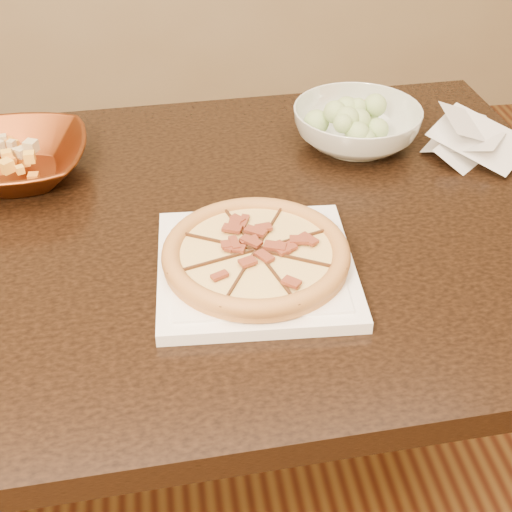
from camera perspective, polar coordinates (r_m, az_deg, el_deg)
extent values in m
cube|color=black|center=(1.10, -7.11, 1.45)|extent=(1.36, 0.90, 0.04)
cylinder|color=black|center=(1.71, 13.27, -0.28)|extent=(0.07, 0.07, 0.71)
cube|color=white|center=(0.98, 0.00, -0.97)|extent=(0.28, 0.28, 0.02)
cube|color=white|center=(0.98, 0.00, -0.47)|extent=(0.24, 0.24, 0.00)
cylinder|color=#AE8045|center=(0.97, 0.00, -0.09)|extent=(0.25, 0.25, 0.01)
torus|color=#AE8045|center=(0.97, 0.00, 0.28)|extent=(0.26, 0.26, 0.03)
cylinder|color=#FBE38B|center=(0.97, 0.00, 0.24)|extent=(0.21, 0.21, 0.01)
cube|color=#381F10|center=(0.96, 0.00, 0.47)|extent=(0.07, 0.24, 0.01)
cube|color=#381F10|center=(0.96, 0.00, 0.47)|extent=(0.22, 0.12, 0.01)
cube|color=#381F10|center=(0.96, 0.00, 0.47)|extent=(0.24, 0.07, 0.01)
cube|color=#381F10|center=(0.96, 0.00, 0.47)|extent=(0.12, 0.22, 0.01)
cube|color=brown|center=(0.97, 0.99, 0.89)|extent=(0.03, 0.02, 0.00)
cube|color=brown|center=(0.98, 1.84, 1.58)|extent=(0.03, 0.02, 0.00)
cube|color=brown|center=(1.01, 2.01, 2.51)|extent=(0.03, 0.03, 0.00)
cube|color=brown|center=(0.98, 0.41, 1.47)|extent=(0.02, 0.03, 0.00)
cube|color=brown|center=(1.00, -0.02, 2.30)|extent=(0.02, 0.03, 0.00)
cube|color=brown|center=(1.02, -1.18, 2.97)|extent=(0.02, 0.03, 0.00)
cube|color=brown|center=(0.98, -1.03, 1.56)|extent=(0.02, 0.03, 0.00)
cube|color=brown|center=(0.99, -2.47, 1.88)|extent=(0.03, 0.03, 0.00)
cube|color=brown|center=(0.99, -4.22, 1.75)|extent=(0.03, 0.02, 0.00)
cube|color=brown|center=(0.97, -2.32, 0.81)|extent=(0.03, 0.02, 0.00)
cube|color=brown|center=(0.96, -3.75, 0.28)|extent=(0.02, 0.01, 0.00)
cube|color=brown|center=(0.95, -1.24, 0.27)|extent=(0.03, 0.02, 0.00)
cube|color=brown|center=(0.94, -2.14, -0.51)|extent=(0.03, 0.02, 0.00)
cube|color=brown|center=(0.92, -2.36, -1.61)|extent=(0.03, 0.03, 0.00)
cube|color=brown|center=(0.94, -0.50, -0.43)|extent=(0.02, 0.03, 0.00)
cube|color=brown|center=(0.92, 0.02, -1.38)|extent=(0.02, 0.03, 0.00)
cube|color=brown|center=(0.90, 1.41, -2.20)|extent=(0.02, 0.03, 0.00)
cube|color=brown|center=(0.94, 1.23, -0.52)|extent=(0.02, 0.03, 0.00)
cube|color=brown|center=(0.93, 2.84, -0.84)|extent=(0.03, 0.03, 0.00)
cube|color=brown|center=(0.96, 1.11, 0.32)|extent=(0.03, 0.02, 0.00)
cube|color=brown|center=(0.96, 2.61, 0.40)|extent=(0.03, 0.02, 0.00)
cube|color=brown|center=(0.97, 3.96, 0.97)|extent=(0.02, 0.01, 0.00)
imported|color=brown|center=(1.25, -18.85, 7.20)|extent=(0.26, 0.26, 0.06)
cube|color=tan|center=(1.23, -19.26, 8.96)|extent=(0.03, 0.03, 0.03)
cube|color=#C76E1D|center=(1.23, -18.51, 9.15)|extent=(0.03, 0.03, 0.03)
cube|color=#F4AE36|center=(1.24, -17.90, 9.50)|extent=(0.03, 0.03, 0.03)
cube|color=tan|center=(1.26, -17.60, 9.94)|extent=(0.03, 0.03, 0.03)
cube|color=#C76E1D|center=(1.24, -19.04, 9.16)|extent=(0.03, 0.03, 0.03)
cube|color=#F4AE36|center=(1.25, -18.96, 9.52)|extent=(0.03, 0.03, 0.03)
cube|color=tan|center=(1.27, -19.30, 9.81)|extent=(0.03, 0.03, 0.03)
cube|color=#C76E1D|center=(1.23, -19.28, 8.99)|extent=(0.03, 0.03, 0.03)
cube|color=#F4AE36|center=(1.25, -19.72, 9.19)|extent=(0.03, 0.03, 0.03)
cube|color=#F4AE36|center=(1.23, -19.75, 8.90)|extent=(0.03, 0.03, 0.03)
cube|color=#F4AE36|center=(1.23, -19.37, 8.89)|extent=(0.03, 0.03, 0.03)
cube|color=tan|center=(1.22, -19.74, 8.52)|extent=(0.03, 0.03, 0.03)
cube|color=#C76E1D|center=(1.20, -19.70, 8.13)|extent=(0.03, 0.03, 0.03)
cube|color=#F4AE36|center=(1.18, -19.20, 7.82)|extent=(0.03, 0.03, 0.03)
cube|color=tan|center=(1.22, -19.08, 8.74)|extent=(0.03, 0.03, 0.03)
cube|color=#C76E1D|center=(1.21, -18.50, 8.59)|extent=(0.03, 0.03, 0.03)
cube|color=#F4AE36|center=(1.20, -17.61, 8.64)|extent=(0.03, 0.03, 0.03)
cube|color=tan|center=(1.23, -19.04, 8.96)|extent=(0.03, 0.03, 0.03)
imported|color=silver|center=(1.29, 8.04, 10.21)|extent=(0.29, 0.29, 0.07)
sphere|color=#A2B872|center=(1.27, 8.25, 12.34)|extent=(0.04, 0.04, 0.04)
sphere|color=#A2B872|center=(1.28, 8.99, 12.55)|extent=(0.04, 0.04, 0.04)
sphere|color=#A2B872|center=(1.31, 9.01, 13.00)|extent=(0.04, 0.04, 0.04)
sphere|color=#A2B872|center=(1.28, 8.23, 12.57)|extent=(0.04, 0.04, 0.04)
sphere|color=#A2B872|center=(1.30, 7.54, 12.94)|extent=(0.04, 0.04, 0.04)
sphere|color=#A2B872|center=(1.27, 8.16, 12.38)|extent=(0.04, 0.04, 0.04)
sphere|color=#A2B872|center=(1.27, 7.17, 12.51)|extent=(0.04, 0.04, 0.04)
sphere|color=#A2B872|center=(1.26, 6.22, 12.27)|extent=(0.04, 0.04, 0.04)
sphere|color=#A2B872|center=(1.26, 7.74, 12.20)|extent=(0.04, 0.04, 0.04)
sphere|color=#A2B872|center=(1.24, 7.58, 11.76)|extent=(0.04, 0.04, 0.04)
sphere|color=#A2B872|center=(1.27, 8.26, 12.24)|extent=(0.04, 0.04, 0.04)
sphere|color=#A2B872|center=(1.25, 8.84, 11.85)|extent=(0.04, 0.04, 0.04)
sphere|color=#A2B872|center=(1.25, 10.06, 11.65)|extent=(0.04, 0.04, 0.04)
sphere|color=#A2B872|center=(1.27, 9.03, 12.22)|extent=(0.04, 0.04, 0.04)
cube|color=#CF4409|center=(1.30, 9.11, 12.44)|extent=(0.02, 0.02, 0.01)
cube|color=#CF4409|center=(1.25, 7.29, 11.49)|extent=(0.02, 0.02, 0.01)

